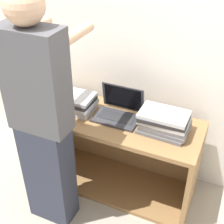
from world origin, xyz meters
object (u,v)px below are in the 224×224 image
Objects in this scene: laptop_open at (118,111)px; person at (42,121)px; laptop_stack_left at (73,102)px; laptop_stack_right at (164,122)px.

person is (-0.33, -0.53, 0.15)m from laptop_open.
laptop_stack_left is 0.99× the size of laptop_stack_right.
laptop_stack_left is 0.50m from person.
laptop_stack_right is (0.76, 0.00, 0.01)m from laptop_stack_left.
laptop_stack_right is (0.38, -0.04, 0.03)m from laptop_open.
laptop_open reaches higher than laptop_stack_right.
laptop_stack_left is (-0.38, -0.05, 0.02)m from laptop_open.
person is (0.05, -0.48, 0.13)m from laptop_stack_left.
person is at bearing -145.63° from laptop_stack_right.
laptop_open is 0.64m from person.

